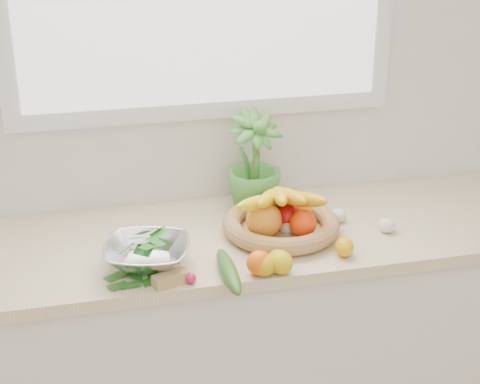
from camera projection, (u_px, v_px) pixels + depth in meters
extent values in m
cube|color=white|center=(203.00, 73.00, 2.44)|extent=(4.50, 0.02, 2.70)
cube|color=silver|center=(225.00, 356.00, 2.53)|extent=(2.20, 0.58, 0.86)
cube|color=beige|center=(223.00, 240.00, 2.36)|extent=(2.24, 0.62, 0.04)
sphere|color=#FC5C07|center=(259.00, 263.00, 2.10)|extent=(0.09, 0.09, 0.07)
ellipsoid|color=gold|center=(280.00, 262.00, 2.11)|extent=(0.09, 0.10, 0.07)
ellipsoid|color=#E09D0C|center=(344.00, 247.00, 2.20)|extent=(0.08, 0.09, 0.06)
ellipsoid|color=#D1980B|center=(262.00, 264.00, 2.10)|extent=(0.09, 0.10, 0.07)
sphere|color=red|center=(287.00, 217.00, 2.36)|extent=(0.10, 0.10, 0.09)
cube|color=tan|center=(171.00, 279.00, 2.05)|extent=(0.11, 0.07, 0.03)
ellipsoid|color=silver|center=(288.00, 227.00, 2.34)|extent=(0.07, 0.07, 0.05)
ellipsoid|color=silver|center=(339.00, 215.00, 2.43)|extent=(0.06, 0.06, 0.05)
ellipsoid|color=silver|center=(387.00, 225.00, 2.35)|extent=(0.06, 0.06, 0.05)
ellipsoid|color=#235A1A|center=(229.00, 271.00, 2.08)|extent=(0.05, 0.26, 0.05)
sphere|color=#C9194F|center=(191.00, 278.00, 2.06)|extent=(0.04, 0.04, 0.03)
imported|color=#448B32|center=(254.00, 162.00, 2.46)|extent=(0.24, 0.24, 0.34)
cylinder|color=tan|center=(281.00, 231.00, 2.35)|extent=(0.37, 0.37, 0.01)
torus|color=#B1814F|center=(281.00, 224.00, 2.34)|extent=(0.44, 0.44, 0.06)
sphere|color=orange|center=(264.00, 220.00, 2.29)|extent=(0.13, 0.13, 0.11)
sphere|color=#FF3E08|center=(303.00, 223.00, 2.29)|extent=(0.10, 0.10, 0.09)
sphere|color=orange|center=(299.00, 210.00, 2.39)|extent=(0.10, 0.10, 0.08)
ellipsoid|color=black|center=(272.00, 205.00, 2.39)|extent=(0.11, 0.11, 0.11)
ellipsoid|color=yellow|center=(259.00, 203.00, 2.28)|extent=(0.22, 0.20, 0.11)
ellipsoid|color=yellow|center=(269.00, 198.00, 2.29)|extent=(0.16, 0.24, 0.11)
ellipsoid|color=yellow|center=(280.00, 196.00, 2.29)|extent=(0.09, 0.25, 0.11)
ellipsoid|color=#F2A614|center=(289.00, 196.00, 2.30)|extent=(0.07, 0.25, 0.11)
ellipsoid|color=orange|center=(299.00, 199.00, 2.31)|extent=(0.15, 0.24, 0.11)
cylinder|color=silver|center=(148.00, 266.00, 2.14)|extent=(0.12, 0.12, 0.02)
imported|color=silver|center=(147.00, 253.00, 2.12)|extent=(0.30, 0.30, 0.06)
ellipsoid|color=#1F6519|center=(146.00, 242.00, 2.11)|extent=(0.23, 0.23, 0.08)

